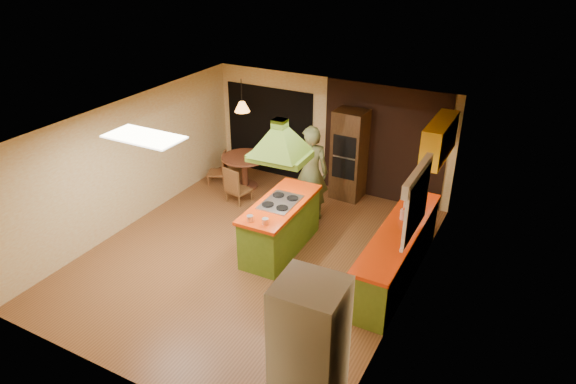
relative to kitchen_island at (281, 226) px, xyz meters
The scene contains 21 objects.
ground 0.72m from the kitchen_island, 128.42° to the right, with size 6.50×6.50×0.00m, color brown.
room_walls 0.93m from the kitchen_island, 128.42° to the right, with size 5.50×6.50×6.50m.
ceiling_plane 2.08m from the kitchen_island, 128.42° to the right, with size 6.50×6.50×0.00m, color silver.
brick_panel 3.06m from the kitchen_island, 71.90° to the left, with size 2.64×0.03×2.50m, color #381E14.
nook_opening 3.40m from the kitchen_island, 123.06° to the left, with size 2.20×0.03×2.10m, color black.
right_counter 2.13m from the kitchen_island, ahead, with size 0.62×3.05×0.92m.
upper_cabinets 3.21m from the kitchen_island, 38.53° to the left, with size 0.34×1.40×0.70m, color yellow.
window_right 2.69m from the kitchen_island, ahead, with size 0.12×1.35×1.06m.
fluor_panel 2.94m from the kitchen_island, 131.50° to the right, with size 1.20×0.60×0.03m, color white.
kitchen_island is the anchor object (origin of this frame).
range_hood 1.77m from the kitchen_island, behind, with size 1.00×0.74×0.79m.
man 1.41m from the kitchen_island, 92.18° to the left, with size 0.72×0.47×1.97m, color #4B4F29.
refrigerator 3.57m from the kitchen_island, 55.82° to the right, with size 0.76×0.72×1.85m, color white.
wall_oven 2.59m from the kitchen_island, 83.62° to the left, with size 0.68×0.63×1.97m.
dining_table 2.70m from the kitchen_island, 136.18° to the left, with size 1.00×1.00×0.75m.
chair_left 3.19m from the kitchen_island, 146.25° to the left, with size 0.41×0.41×0.75m, color brown, non-canonical shape.
chair_near 2.09m from the kitchen_island, 144.32° to the left, with size 0.44×0.44×0.81m, color brown, non-canonical shape.
pendant_lamp 3.05m from the kitchen_island, 136.18° to the left, with size 0.33×0.33×0.21m, color #FF9E3F.
canister_large 2.27m from the kitchen_island, 19.84° to the left, with size 0.15×0.15×0.23m, color beige.
canister_medium 2.37m from the kitchen_island, 26.35° to the left, with size 0.14×0.14×0.19m, color beige.
canister_small 2.20m from the kitchen_island, 14.40° to the left, with size 0.13×0.13×0.17m, color beige.
Camera 1 is at (4.19, -6.55, 5.24)m, focal length 32.00 mm.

